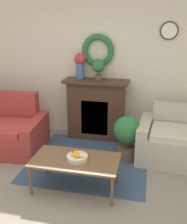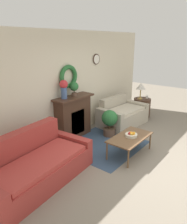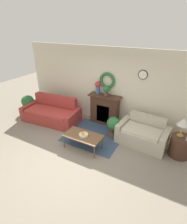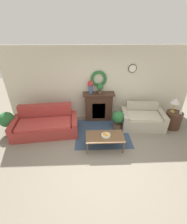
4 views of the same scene
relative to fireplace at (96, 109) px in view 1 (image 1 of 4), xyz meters
name	(u,v)px [view 1 (image 1 of 4)]	position (x,y,z in m)	size (l,w,h in m)	color
ground_plane	(58,220)	(0.04, -2.25, -0.56)	(16.00, 16.00, 0.00)	gray
floor_rug	(89,160)	(0.08, -0.90, -0.56)	(1.81, 1.70, 0.01)	#334760
wall_back	(101,64)	(0.04, 0.20, 0.80)	(6.80, 0.17, 2.70)	beige
fireplace	(96,109)	(0.00, 0.00, 0.00)	(1.15, 0.41, 1.11)	#42281C
loveseat_right	(187,142)	(1.56, -0.54, -0.26)	(1.55, 1.03, 0.81)	#B2A893
coffee_table	(76,162)	(0.08, -1.64, -0.17)	(1.11, 0.60, 0.43)	brown
fruit_bowl	(77,157)	(0.10, -1.66, -0.09)	(0.27, 0.27, 0.12)	beige
vase_on_mantel_left	(80,64)	(-0.29, 0.01, 0.81)	(0.20, 0.20, 0.46)	#3D5684
potted_plant_on_mantel	(98,67)	(0.04, -0.01, 0.77)	(0.23, 0.23, 0.36)	brown
potted_plant_floor_by_loveseat	(127,135)	(0.64, -0.71, -0.14)	(0.43, 0.43, 0.71)	brown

